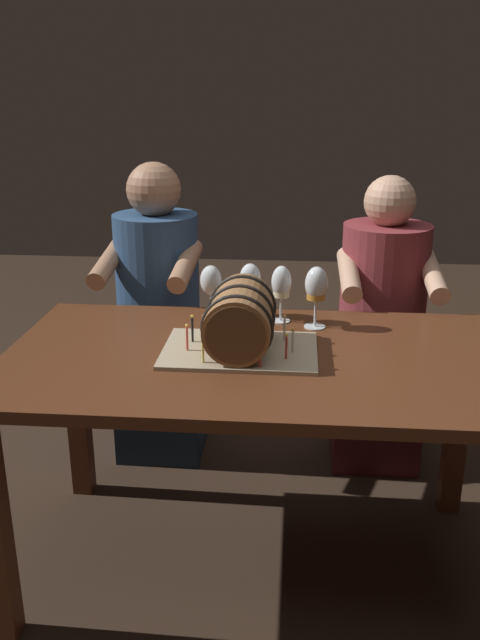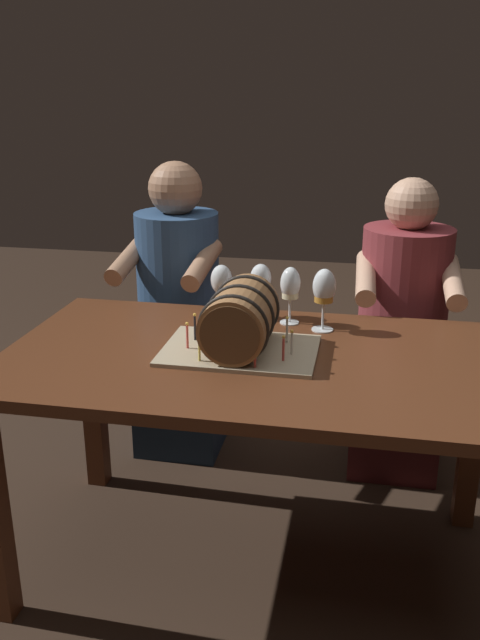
{
  "view_description": "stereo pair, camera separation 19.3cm",
  "coord_description": "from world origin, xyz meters",
  "px_view_note": "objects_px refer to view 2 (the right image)",
  "views": [
    {
      "loc": [
        0.1,
        -1.81,
        1.47
      ],
      "look_at": [
        -0.05,
        0.01,
        0.83
      ],
      "focal_mm": 37.75,
      "sensor_mm": 36.0,
      "label": 1
    },
    {
      "loc": [
        0.29,
        -1.78,
        1.47
      ],
      "look_at": [
        -0.05,
        0.01,
        0.83
      ],
      "focal_mm": 37.75,
      "sensor_mm": 36.0,
      "label": 2
    }
  ],
  "objects_px": {
    "wine_glass_rose": "(261,281)",
    "dining_table": "(257,388)",
    "barrel_cake": "(240,322)",
    "wine_glass_amber": "(324,289)",
    "wine_glass_white": "(290,286)",
    "wine_glass_empty": "(221,281)",
    "person_seated_left": "(179,324)",
    "person_seated_right": "(400,343)"
  },
  "relations": [
    {
      "from": "wine_glass_amber",
      "to": "barrel_cake",
      "type": "bearing_deg",
      "value": -133.24
    },
    {
      "from": "barrel_cake",
      "to": "person_seated_right",
      "type": "height_order",
      "value": "person_seated_right"
    },
    {
      "from": "dining_table",
      "to": "wine_glass_rose",
      "type": "bearing_deg",
      "value": 98.06
    },
    {
      "from": "wine_glass_amber",
      "to": "wine_glass_empty",
      "type": "xyz_separation_m",
      "value": [
        -0.35,
        0.08,
        -0.01
      ]
    },
    {
      "from": "barrel_cake",
      "to": "wine_glass_empty",
      "type": "height_order",
      "value": "barrel_cake"
    },
    {
      "from": "barrel_cake",
      "to": "person_seated_right",
      "type": "bearing_deg",
      "value": 54.37
    },
    {
      "from": "wine_glass_white",
      "to": "person_seated_right",
      "type": "bearing_deg",
      "value": 46.61
    },
    {
      "from": "wine_glass_amber",
      "to": "wine_glass_white",
      "type": "bearing_deg",
      "value": 156.98
    },
    {
      "from": "wine_glass_amber",
      "to": "wine_glass_empty",
      "type": "height_order",
      "value": "wine_glass_amber"
    },
    {
      "from": "wine_glass_rose",
      "to": "dining_table",
      "type": "bearing_deg",
      "value": -81.94
    },
    {
      "from": "dining_table",
      "to": "wine_glass_white",
      "type": "distance_m",
      "value": 0.38
    },
    {
      "from": "wine_glass_white",
      "to": "person_seated_left",
      "type": "bearing_deg",
      "value": 140.76
    },
    {
      "from": "person_seated_right",
      "to": "person_seated_left",
      "type": "bearing_deg",
      "value": 179.99
    },
    {
      "from": "wine_glass_empty",
      "to": "person_seated_right",
      "type": "bearing_deg",
      "value": 31.14
    },
    {
      "from": "barrel_cake",
      "to": "wine_glass_amber",
      "type": "distance_m",
      "value": 0.33
    },
    {
      "from": "person_seated_left",
      "to": "dining_table",
      "type": "bearing_deg",
      "value": -57.79
    },
    {
      "from": "barrel_cake",
      "to": "wine_glass_rose",
      "type": "height_order",
      "value": "barrel_cake"
    },
    {
      "from": "dining_table",
      "to": "wine_glass_empty",
      "type": "bearing_deg",
      "value": 118.76
    },
    {
      "from": "wine_glass_amber",
      "to": "person_seated_right",
      "type": "distance_m",
      "value": 0.62
    },
    {
      "from": "wine_glass_amber",
      "to": "person_seated_left",
      "type": "bearing_deg",
      "value": 143.32
    },
    {
      "from": "barrel_cake",
      "to": "person_seated_left",
      "type": "bearing_deg",
      "value": 119.25
    },
    {
      "from": "wine_glass_amber",
      "to": "wine_glass_rose",
      "type": "xyz_separation_m",
      "value": [
        -0.22,
        0.1,
        -0.01
      ]
    },
    {
      "from": "wine_glass_empty",
      "to": "person_seated_left",
      "type": "xyz_separation_m",
      "value": [
        -0.26,
        0.37,
        -0.3
      ]
    },
    {
      "from": "person_seated_left",
      "to": "person_seated_right",
      "type": "relative_size",
      "value": 1.03
    },
    {
      "from": "wine_glass_white",
      "to": "wine_glass_empty",
      "type": "xyz_separation_m",
      "value": [
        -0.23,
        0.03,
        -0.0
      ]
    },
    {
      "from": "wine_glass_amber",
      "to": "person_seated_right",
      "type": "relative_size",
      "value": 0.17
    },
    {
      "from": "person_seated_left",
      "to": "person_seated_right",
      "type": "xyz_separation_m",
      "value": [
        0.88,
        -0.0,
        -0.02
      ]
    },
    {
      "from": "wine_glass_empty",
      "to": "wine_glass_white",
      "type": "bearing_deg",
      "value": -7.74
    },
    {
      "from": "wine_glass_amber",
      "to": "wine_glass_white",
      "type": "relative_size",
      "value": 1.06
    },
    {
      "from": "wine_glass_rose",
      "to": "wine_glass_white",
      "type": "distance_m",
      "value": 0.12
    },
    {
      "from": "barrel_cake",
      "to": "wine_glass_amber",
      "type": "xyz_separation_m",
      "value": [
        0.22,
        0.24,
        0.04
      ]
    },
    {
      "from": "wine_glass_amber",
      "to": "person_seated_left",
      "type": "distance_m",
      "value": 0.82
    },
    {
      "from": "wine_glass_empty",
      "to": "person_seated_left",
      "type": "height_order",
      "value": "person_seated_left"
    },
    {
      "from": "dining_table",
      "to": "wine_glass_white",
      "type": "height_order",
      "value": "wine_glass_white"
    },
    {
      "from": "barrel_cake",
      "to": "wine_glass_rose",
      "type": "relative_size",
      "value": 2.47
    },
    {
      "from": "dining_table",
      "to": "wine_glass_rose",
      "type": "height_order",
      "value": "wine_glass_rose"
    },
    {
      "from": "dining_table",
      "to": "wine_glass_rose",
      "type": "distance_m",
      "value": 0.41
    },
    {
      "from": "dining_table",
      "to": "wine_glass_amber",
      "type": "bearing_deg",
      "value": 55.59
    },
    {
      "from": "wine_glass_rose",
      "to": "person_seated_right",
      "type": "bearing_deg",
      "value": 36.05
    },
    {
      "from": "barrel_cake",
      "to": "wine_glass_amber",
      "type": "height_order",
      "value": "barrel_cake"
    },
    {
      "from": "person_seated_left",
      "to": "person_seated_right",
      "type": "height_order",
      "value": "person_seated_left"
    },
    {
      "from": "dining_table",
      "to": "barrel_cake",
      "type": "xyz_separation_m",
      "value": [
        -0.05,
        0.01,
        0.2
      ]
    }
  ]
}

